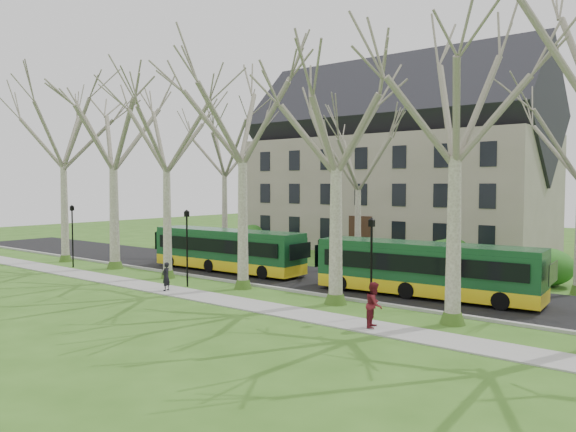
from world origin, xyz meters
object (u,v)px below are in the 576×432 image
object	(u,v)px
pedestrian_a	(166,277)
bus_lead	(227,250)
bus_follow	(425,269)
pedestrian_b	(374,305)

from	to	relation	value
pedestrian_a	bus_lead	bearing A→B (deg)	-176.53
pedestrian_a	bus_follow	bearing A→B (deg)	107.09
bus_lead	bus_follow	world-z (taller)	bus_follow
bus_follow	pedestrian_a	distance (m)	13.81
bus_follow	pedestrian_b	size ratio (longest dim) A/B	6.21
bus_lead	pedestrian_a	size ratio (longest dim) A/B	7.38
pedestrian_a	pedestrian_b	distance (m)	12.78
bus_lead	bus_follow	xyz separation A→B (m)	(14.03, 0.24, 0.00)
bus_lead	pedestrian_a	distance (m)	7.44
bus_follow	pedestrian_b	world-z (taller)	bus_follow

